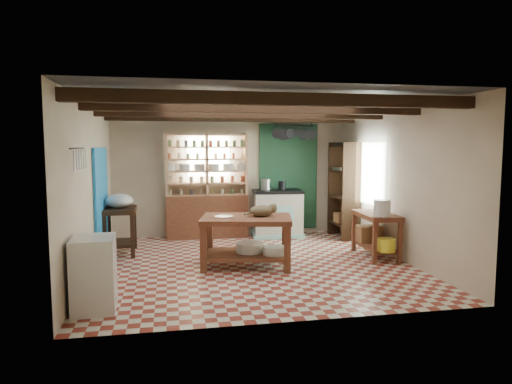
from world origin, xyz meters
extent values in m
cube|color=maroon|center=(0.00, 0.00, -0.01)|extent=(5.00, 5.00, 0.02)
cube|color=#444549|center=(0.00, 0.00, 2.60)|extent=(5.00, 5.00, 0.02)
cube|color=beige|center=(0.00, 2.50, 1.30)|extent=(5.00, 0.04, 2.60)
cube|color=beige|center=(0.00, -2.50, 1.30)|extent=(5.00, 0.04, 2.60)
cube|color=beige|center=(-2.50, 0.00, 1.30)|extent=(0.04, 5.00, 2.60)
cube|color=beige|center=(2.50, 0.00, 1.30)|extent=(0.04, 5.00, 2.60)
cube|color=#311E11|center=(0.00, 0.00, 2.48)|extent=(5.00, 3.80, 0.15)
cube|color=#1C82D4|center=(-2.47, 0.90, 1.10)|extent=(0.04, 1.40, 1.60)
cube|color=#1D492F|center=(1.25, 2.47, 1.25)|extent=(1.30, 0.04, 2.30)
cube|color=silver|center=(-0.50, 2.48, 1.70)|extent=(0.90, 0.02, 0.80)
cube|color=silver|center=(2.48, 1.00, 1.40)|extent=(0.02, 1.30, 1.20)
cube|color=black|center=(-2.44, -1.20, 1.78)|extent=(0.06, 0.90, 0.28)
cube|color=black|center=(1.25, 2.05, 2.18)|extent=(0.86, 0.12, 0.36)
cube|color=tan|center=(-0.55, 2.31, 1.10)|extent=(1.70, 0.34, 2.20)
cube|color=#311E11|center=(2.28, 1.80, 1.00)|extent=(0.40, 0.86, 2.00)
cube|color=brown|center=(-0.13, -0.10, 0.40)|extent=(1.58, 1.22, 0.80)
cube|color=beige|center=(0.93, 2.15, 0.50)|extent=(1.07, 0.76, 1.00)
cube|color=#311E11|center=(-2.20, 1.15, 0.42)|extent=(0.58, 0.83, 0.83)
cube|color=silver|center=(-2.22, -1.70, 0.43)|extent=(0.51, 0.60, 0.87)
cube|color=brown|center=(2.18, 0.06, 0.39)|extent=(0.60, 1.11, 0.77)
ellipsoid|color=olive|center=(0.13, -0.10, 0.89)|extent=(0.41, 0.32, 0.18)
cylinder|color=#B3B3BB|center=(-0.48, -0.07, 0.81)|extent=(0.36, 0.36, 0.02)
cylinder|color=silver|center=(-0.07, -0.06, 0.29)|extent=(0.52, 0.52, 0.15)
cylinder|color=silver|center=(0.29, -0.29, 0.28)|extent=(0.44, 0.44, 0.13)
cylinder|color=#B3B3BB|center=(0.68, 2.17, 1.11)|extent=(0.22, 0.22, 0.23)
cylinder|color=black|center=(1.03, 2.14, 1.09)|extent=(0.16, 0.16, 0.19)
ellipsoid|color=silver|center=(-2.20, 1.15, 0.96)|extent=(0.50, 0.50, 0.25)
cylinder|color=silver|center=(2.11, -0.28, 0.91)|extent=(0.29, 0.29, 0.28)
cube|color=brown|center=(2.20, 0.36, 0.35)|extent=(0.43, 0.36, 0.29)
cylinder|color=yellow|center=(2.15, -0.39, 0.31)|extent=(0.31, 0.31, 0.21)
camera|label=1|loc=(-1.34, -7.19, 1.94)|focal=32.00mm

